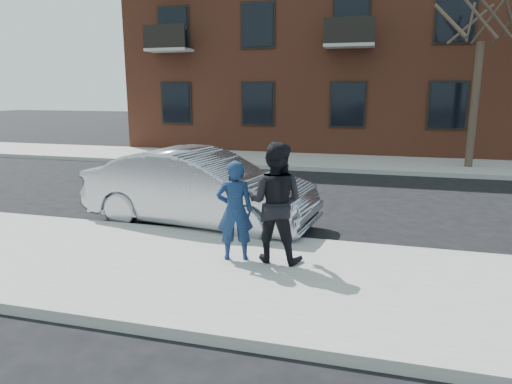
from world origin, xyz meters
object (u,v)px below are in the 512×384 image
(silver_sedan, at_px, (200,188))
(man_hoodie, at_px, (235,211))
(man_peacoat, at_px, (275,202))
(street_tree, at_px, (485,4))

(silver_sedan, relative_size, man_hoodie, 3.06)
(silver_sedan, bearing_deg, man_hoodie, -138.29)
(man_hoodie, distance_m, man_peacoat, 0.64)
(street_tree, xyz_separation_m, silver_sedan, (-6.57, -8.70, -4.73))
(silver_sedan, bearing_deg, street_tree, -30.21)
(silver_sedan, distance_m, man_peacoat, 2.80)
(silver_sedan, relative_size, man_peacoat, 2.58)
(silver_sedan, bearing_deg, man_peacoat, -126.51)
(street_tree, xyz_separation_m, man_peacoat, (-4.54, -10.61, -4.44))
(street_tree, xyz_separation_m, man_hoodie, (-5.16, -10.73, -4.59))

